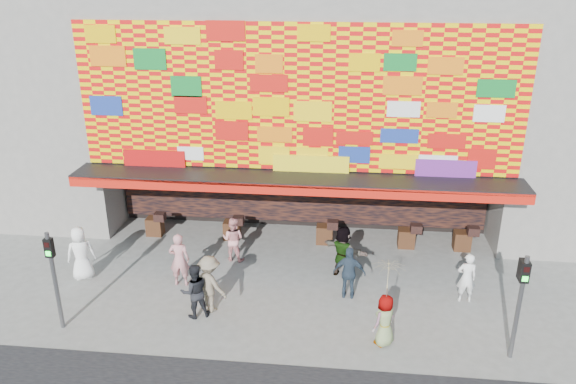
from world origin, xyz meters
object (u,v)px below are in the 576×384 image
Objects in this scene: ped_d at (210,284)px; ped_g at (385,320)px; ped_i at (233,239)px; parasol at (388,276)px; ped_e at (349,273)px; ped_h at (467,278)px; ped_f at (343,252)px; ped_a at (81,253)px; ped_c at (194,291)px; signal_right at (521,296)px; ped_b at (179,260)px; signal_left at (53,270)px.

ped_d reaches higher than ped_g.
ped_i is 0.90× the size of parasol.
ped_i is (-4.03, 2.00, -0.06)m from ped_e.
ped_f is at bearing -20.42° from ped_h.
ped_g is (9.69, -2.50, -0.16)m from ped_a.
ped_e is (4.47, 1.50, 0.01)m from ped_c.
parasol reaches higher than ped_c.
signal_right is 1.64× the size of ped_a.
ped_e reaches higher than ped_g.
ped_a is 5.01m from ped_i.
signal_right is 1.68× the size of ped_f.
ped_a is at bearing 39.47° from ped_f.
ped_a is 3.31m from ped_b.
ped_a is at bearing -4.82° from ped_b.
ped_f is 1.01× the size of parasol.
ped_d is at bearing 18.00° from signal_left.
ped_d is 3.15m from ped_i.
ped_b is 2.29m from ped_i.
ped_b is (2.71, 2.64, -0.96)m from signal_left.
signal_left is 12.01m from ped_h.
ped_c is (4.25, -1.75, -0.07)m from ped_a.
ped_i is (1.38, 1.82, -0.11)m from ped_b.
ped_d reaches higher than ped_i.
ped_i is at bearing 47.46° from signal_left.
ped_a is (-13.00, 2.70, -0.94)m from signal_right.
ped_h is (11.67, 2.63, -1.05)m from signal_left.
ped_e is 2.45m from ped_g.
ped_b is at bearing 159.08° from parasol.
ped_d is 7.76m from ped_h.
ped_c is 0.94× the size of ped_d.
ped_c reaches higher than ped_h.
ped_h is (8.96, -0.01, -0.10)m from ped_b.
ped_g is 1.36m from parasol.
ped_c is 0.95× the size of parasol.
parasol is at bearing 117.21° from ped_e.
ped_h is (8.02, 1.68, -0.03)m from ped_c.
ped_d is at bearing 98.74° from ped_i.
signal_right is 2.92m from ped_h.
ped_a is at bearing -47.53° from ped_c.
ped_b reaches higher than ped_h.
ped_f is 3.75m from ped_g.
ped_g is at bearing -164.14° from ped_d.
ped_d is 5.19m from ped_g.
ped_a reaches higher than ped_c.
ped_a is 1.09× the size of ped_c.
ped_h is at bearing -164.24° from ped_f.
parasol is (-2.59, -2.43, 1.30)m from ped_h.
ped_e is 0.97× the size of parasol.
signal_left is 4.34m from ped_d.
ped_a reaches higher than ped_f.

